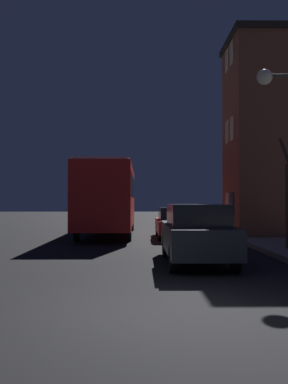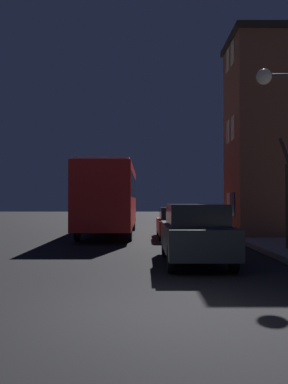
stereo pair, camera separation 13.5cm
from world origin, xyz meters
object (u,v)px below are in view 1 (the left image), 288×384
object	(u,v)px
car_near_lane	(196,233)
car_mid_lane	(177,222)
streetlamp	(280,119)
bus	(109,194)

from	to	relation	value
car_near_lane	car_mid_lane	bearing A→B (deg)	88.85
car_near_lane	car_mid_lane	size ratio (longest dim) A/B	1.05
streetlamp	car_mid_lane	size ratio (longest dim) A/B	1.22
bus	car_near_lane	size ratio (longest dim) A/B	2.15
streetlamp	car_mid_lane	world-z (taller)	streetlamp
car_near_lane	car_mid_lane	xyz separation A→B (m)	(0.16, 8.00, -0.12)
streetlamp	bus	bearing A→B (deg)	122.20
bus	car_mid_lane	world-z (taller)	bus
bus	car_mid_lane	xyz separation A→B (m)	(3.33, -1.86, -1.35)
streetlamp	car_near_lane	size ratio (longest dim) A/B	1.17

